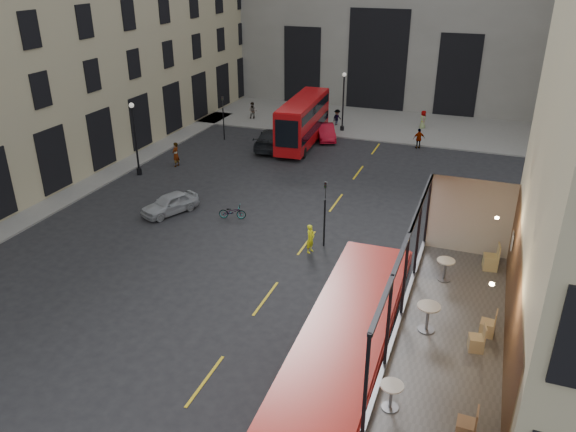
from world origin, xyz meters
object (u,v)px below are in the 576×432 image
(cafe_chair_a, at_px, (466,429))
(cafe_chair_c, at_px, (488,327))
(pedestrian_b, at_px, (337,118))
(pedestrian_a, at_px, (253,111))
(cafe_table_near, at_px, (391,393))
(pedestrian_c, at_px, (419,139))
(pedestrian_e, at_px, (176,154))
(cafe_chair_d, at_px, (491,261))
(cyclist, at_px, (310,239))
(traffic_light_far, at_px, (223,112))
(pedestrian_d, at_px, (423,120))
(cafe_chair_b, at_px, (476,342))
(car_c, at_px, (272,139))
(traffic_light_near, at_px, (325,206))
(street_lamp_a, at_px, (136,143))
(bus_far, at_px, (303,119))
(bicycle, at_px, (232,212))
(cafe_table_far, at_px, (445,267))
(bus_near, at_px, (343,377))
(car_b, at_px, (326,132))
(cafe_table_mid, at_px, (428,314))
(car_a, at_px, (170,204))
(street_lamp_b, at_px, (343,106))

(cafe_chair_a, bearing_deg, cafe_chair_c, 86.09)
(pedestrian_b, bearing_deg, pedestrian_a, 118.96)
(cafe_chair_a, bearing_deg, cafe_table_near, 169.68)
(pedestrian_b, xyz_separation_m, pedestrian_c, (8.20, -4.11, 0.04))
(pedestrian_e, bearing_deg, pedestrian_a, -178.65)
(cafe_chair_d, bearing_deg, cyclist, 141.64)
(traffic_light_far, height_order, cafe_chair_c, cafe_chair_c)
(pedestrian_d, distance_m, cafe_chair_b, 38.92)
(car_c, height_order, cyclist, cyclist)
(traffic_light_near, xyz_separation_m, street_lamp_a, (-16.00, 6.00, -0.03))
(bus_far, distance_m, pedestrian_e, 11.30)
(bicycle, distance_m, cafe_table_far, 17.73)
(bus_near, distance_m, car_b, 33.59)
(pedestrian_c, height_order, cafe_table_mid, cafe_table_mid)
(pedestrian_d, bearing_deg, car_b, 114.64)
(car_a, height_order, cafe_chair_c, cafe_chair_c)
(cafe_table_near, distance_m, cafe_chair_b, 3.55)
(cafe_table_far, bearing_deg, cafe_chair_a, -79.93)
(bus_far, bearing_deg, cafe_chair_a, -65.29)
(bus_near, bearing_deg, car_b, 107.72)
(car_b, bearing_deg, cafe_chair_c, -89.17)
(pedestrian_c, distance_m, cafe_chair_b, 33.00)
(bus_near, relative_size, cafe_chair_a, 12.89)
(traffic_light_near, relative_size, pedestrian_d, 2.18)
(pedestrian_e, xyz_separation_m, cafe_chair_d, (22.78, -16.50, 3.95))
(pedestrian_e, bearing_deg, bus_far, 141.66)
(cyclist, bearing_deg, cafe_chair_c, -127.08)
(pedestrian_e, distance_m, cafe_table_near, 32.30)
(pedestrian_d, xyz_separation_m, cafe_chair_d, (6.64, -33.33, 4.03))
(pedestrian_c, height_order, cafe_table_far, cafe_table_far)
(car_b, xyz_separation_m, cafe_chair_d, (14.13, -27.14, 4.24))
(bus_far, height_order, cafe_table_near, cafe_table_near)
(pedestrian_a, bearing_deg, bus_near, -80.90)
(cyclist, xyz_separation_m, pedestrian_e, (-13.88, 9.45, 0.14))
(cafe_table_mid, bearing_deg, pedestrian_d, 97.60)
(pedestrian_a, xyz_separation_m, pedestrian_c, (16.51, -3.38, -0.03))
(cafe_table_near, height_order, cafe_chair_a, cafe_chair_a)
(car_b, bearing_deg, traffic_light_near, -97.10)
(pedestrian_e, height_order, cafe_table_near, cafe_table_near)
(car_c, height_order, cafe_table_near, cafe_table_near)
(bicycle, distance_m, cafe_chair_c, 20.48)
(bus_far, distance_m, cafe_table_far, 30.05)
(cyclist, relative_size, cafe_table_mid, 1.89)
(car_b, xyz_separation_m, pedestrian_e, (-8.65, -10.64, 0.29))
(street_lamp_b, height_order, car_b, street_lamp_b)
(pedestrian_a, distance_m, cafe_chair_b, 42.27)
(traffic_light_near, relative_size, pedestrian_c, 2.24)
(cafe_table_near, bearing_deg, bus_near, 121.94)
(street_lamp_b, bearing_deg, cafe_table_near, -73.21)
(traffic_light_near, xyz_separation_m, cafe_table_near, (6.42, -15.86, 2.65))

